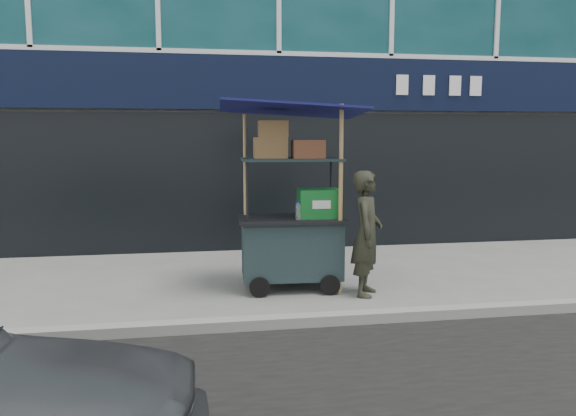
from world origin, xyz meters
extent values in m
plane|color=slate|center=(0.00, 0.00, 0.00)|extent=(80.00, 80.00, 0.00)
cube|color=gray|center=(0.00, -0.20, 0.06)|extent=(80.00, 0.18, 0.12)
cube|color=black|center=(0.00, 3.86, 2.90)|extent=(15.68, 0.06, 0.90)
cube|color=black|center=(0.00, 3.90, 1.20)|extent=(15.68, 0.04, 2.40)
cube|color=black|center=(-0.23, 1.31, 0.53)|extent=(1.31, 0.81, 0.75)
cylinder|color=black|center=(-0.70, 0.94, 0.13)|extent=(0.26, 0.07, 0.26)
cylinder|color=black|center=(0.20, 0.89, 0.13)|extent=(0.26, 0.07, 0.26)
cube|color=black|center=(-0.23, 1.31, 0.93)|extent=(1.40, 0.90, 0.04)
cylinder|color=black|center=(-0.83, 1.02, 1.31)|extent=(0.03, 0.03, 0.80)
cylinder|color=black|center=(0.34, 0.96, 1.31)|extent=(0.03, 0.03, 0.80)
cylinder|color=black|center=(-0.80, 1.66, 1.31)|extent=(0.03, 0.03, 0.80)
cylinder|color=black|center=(0.37, 1.60, 1.31)|extent=(0.03, 0.03, 0.80)
cube|color=black|center=(-0.23, 1.31, 1.71)|extent=(1.31, 0.81, 0.03)
cylinder|color=tan|center=(0.34, 0.96, 1.20)|extent=(0.06, 0.06, 2.40)
cylinder|color=tan|center=(-0.80, 1.66, 1.15)|extent=(0.04, 0.04, 2.29)
cube|color=#0E104E|center=(-0.23, 1.31, 2.34)|extent=(1.87, 1.36, 0.21)
cube|color=#0E591B|center=(0.12, 1.24, 1.14)|extent=(0.55, 0.40, 0.37)
cylinder|color=silver|center=(-0.18, 1.09, 1.06)|extent=(0.07, 0.07, 0.21)
cylinder|color=#1832B6|center=(-0.18, 1.09, 1.17)|extent=(0.04, 0.04, 0.02)
cube|color=olive|center=(-0.50, 1.37, 1.85)|extent=(0.44, 0.34, 0.27)
cube|color=brown|center=(-0.02, 1.24, 1.84)|extent=(0.42, 0.32, 0.23)
cube|color=olive|center=(-0.46, 1.35, 2.09)|extent=(0.39, 0.29, 0.21)
imported|color=#28291E|center=(0.65, 0.84, 0.79)|extent=(0.58, 0.68, 1.58)
camera|label=1|loc=(-1.48, -5.84, 2.02)|focal=35.00mm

